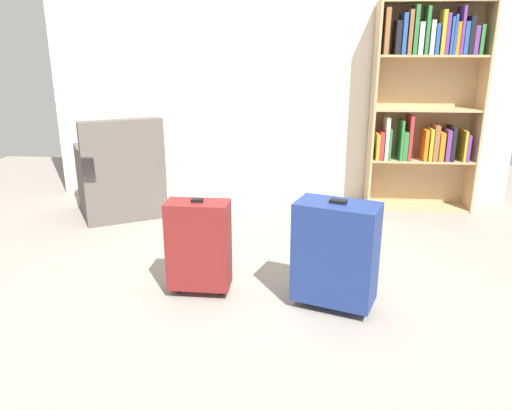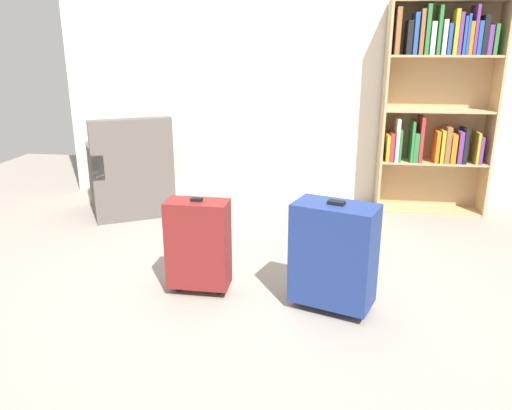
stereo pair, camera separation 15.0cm
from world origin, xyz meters
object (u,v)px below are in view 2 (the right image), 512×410
object	(u,v)px
bookshelf	(437,99)
mug	(191,206)
armchair	(131,178)
suitcase_dark_red	(198,244)
suitcase_navy_blue	(334,254)

from	to	relation	value
bookshelf	mug	distance (m)	2.44
bookshelf	armchair	bearing A→B (deg)	-171.64
mug	suitcase_dark_red	bearing A→B (deg)	-73.13
suitcase_navy_blue	bookshelf	bearing A→B (deg)	65.75
suitcase_dark_red	suitcase_navy_blue	world-z (taller)	suitcase_navy_blue
mug	suitcase_dark_red	world-z (taller)	suitcase_dark_red
bookshelf	mug	world-z (taller)	bookshelf
suitcase_dark_red	suitcase_navy_blue	xyz separation A→B (m)	(0.83, -0.10, 0.02)
armchair	suitcase_navy_blue	size ratio (longest dim) A/B	1.43
armchair	suitcase_navy_blue	xyz separation A→B (m)	(1.85, -1.60, 0.03)
armchair	suitcase_dark_red	xyz separation A→B (m)	(1.02, -1.50, 0.01)
bookshelf	suitcase_dark_red	bearing A→B (deg)	-132.25
mug	suitcase_navy_blue	distance (m)	2.14
armchair	suitcase_navy_blue	world-z (taller)	armchair
armchair	mug	xyz separation A→B (m)	(0.55, 0.07, -0.27)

